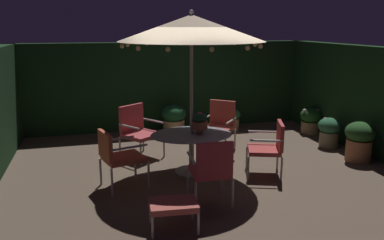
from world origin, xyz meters
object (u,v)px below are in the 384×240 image
object	(u,v)px
centerpiece_planter	(200,122)
potted_plant_back_center	(233,118)
patio_chair_southeast	(270,145)
potted_plant_right_far	(311,120)
potted_plant_back_left	(174,118)
patio_chair_northeast	(118,154)
ottoman_footrest	(173,206)
potted_plant_right_near	(359,140)
patio_chair_north	(138,128)
potted_plant_front_corner	(329,131)
patio_chair_east	(212,167)
patio_chair_south	(219,123)
patio_dining_table	(191,142)
patio_umbrella	(191,28)

from	to	relation	value
centerpiece_planter	potted_plant_back_center	distance (m)	3.09
centerpiece_planter	patio_chair_southeast	distance (m)	1.26
potted_plant_right_far	potted_plant_back_left	xyz separation A→B (m)	(-3.19, 0.80, 0.04)
patio_chair_southeast	potted_plant_back_left	size ratio (longest dim) A/B	1.35
patio_chair_northeast	potted_plant_right_far	distance (m)	5.22
ottoman_footrest	potted_plant_right_near	bearing A→B (deg)	22.71
patio_chair_north	patio_chair_northeast	world-z (taller)	patio_chair_north
potted_plant_front_corner	potted_plant_back_center	bearing A→B (deg)	129.70
patio_chair_east	patio_chair_south	xyz separation A→B (m)	(0.92, 2.40, 0.01)
patio_chair_south	potted_plant_back_left	world-z (taller)	patio_chair_south
potted_plant_right_far	potted_plant_right_near	xyz separation A→B (m)	(-0.21, -2.03, 0.08)
patio_dining_table	patio_chair_north	xyz separation A→B (m)	(-0.80, 1.10, 0.02)
patio_chair_southeast	patio_chair_south	size ratio (longest dim) A/B	0.91
patio_chair_south	potted_plant_right_far	distance (m)	2.70
potted_plant_right_far	potted_plant_front_corner	bearing A→B (deg)	-101.34
centerpiece_planter	potted_plant_back_left	distance (m)	2.70
potted_plant_right_far	patio_dining_table	bearing A→B (deg)	-152.18
patio_umbrella	potted_plant_front_corner	bearing A→B (deg)	12.91
patio_umbrella	centerpiece_planter	size ratio (longest dim) A/B	7.29
ottoman_footrest	potted_plant_back_center	bearing A→B (deg)	61.22
potted_plant_front_corner	patio_chair_north	bearing A→B (deg)	174.85
patio_chair_south	potted_plant_right_near	bearing A→B (deg)	-28.12
ottoman_footrest	patio_chair_south	bearing A→B (deg)	61.59
patio_chair_east	patio_chair_south	world-z (taller)	patio_chair_south
potted_plant_back_left	centerpiece_planter	bearing A→B (deg)	-92.18
patio_chair_east	ottoman_footrest	distance (m)	0.88
patio_dining_table	patio_chair_northeast	distance (m)	1.35
patio_chair_northeast	patio_chair_southeast	size ratio (longest dim) A/B	1.01
patio_umbrella	potted_plant_right_far	bearing A→B (deg)	27.82
patio_umbrella	patio_chair_southeast	distance (m)	2.36
patio_chair_north	patio_chair_northeast	xyz separation A→B (m)	(-0.49, -1.48, -0.01)
patio_dining_table	potted_plant_back_center	distance (m)	3.09
centerpiece_planter	ottoman_footrest	xyz separation A→B (m)	(-0.86, -1.84, -0.60)
patio_dining_table	patio_chair_northeast	size ratio (longest dim) A/B	1.51
ottoman_footrest	potted_plant_back_center	size ratio (longest dim) A/B	1.21
potted_plant_right_far	patio_chair_south	bearing A→B (deg)	-163.48
patio_umbrella	potted_plant_back_center	distance (m)	3.78
patio_chair_north	potted_plant_back_center	size ratio (longest dim) A/B	1.95
patio_umbrella	potted_plant_back_left	bearing A→B (deg)	84.71
potted_plant_front_corner	patio_chair_south	bearing A→B (deg)	172.50
patio_chair_south	potted_plant_right_near	size ratio (longest dim) A/B	1.35
patio_dining_table	ottoman_footrest	distance (m)	2.02
patio_chair_east	potted_plant_back_center	size ratio (longest dim) A/B	1.91
centerpiece_planter	patio_chair_east	size ratio (longest dim) A/B	0.38
potted_plant_right_near	ottoman_footrest	bearing A→B (deg)	-157.29
patio_chair_east	potted_plant_right_far	bearing A→B (deg)	42.15
patio_chair_south	patio_chair_north	bearing A→B (deg)	178.21
patio_dining_table	patio_chair_north	distance (m)	1.36
patio_chair_southeast	potted_plant_back_center	world-z (taller)	patio_chair_southeast
patio_chair_south	potted_plant_front_corner	xyz separation A→B (m)	(2.36, -0.31, -0.25)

